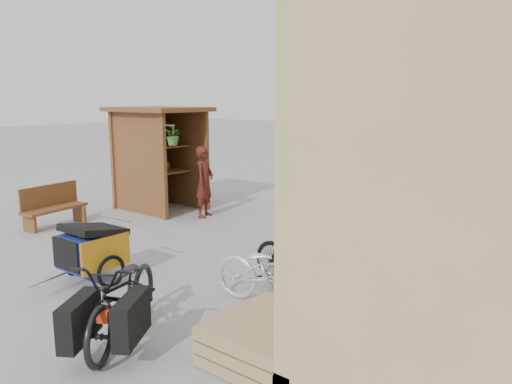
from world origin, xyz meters
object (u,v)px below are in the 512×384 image
Objects in this scene: child_trailer at (92,248)px; bike_1 at (298,255)px; shopping_carts at (484,191)px; bike_6 at (417,213)px; bike_2 at (367,241)px; bike_7 at (414,202)px; kiosk at (156,144)px; person_kiosk at (204,182)px; bike_0 at (276,272)px; pallet_stack at (269,339)px; cargo_bike at (123,297)px; bike_3 at (352,229)px; bench at (53,205)px; bike_4 at (379,220)px; bike_5 at (389,213)px.

child_trailer is 1.02× the size of bike_1.
shopping_carts is 2.52m from bike_6.
child_trailer is 0.97× the size of bike_2.
bike_6 is 0.95× the size of bike_7.
kiosk reaches higher than bike_6.
person_kiosk reaches higher than shopping_carts.
child_trailer is 2.78m from bike_0.
bike_1 reaches higher than pallet_stack.
bike_1 is at bearing 32.51° from child_trailer.
bike_3 reaches higher than cargo_bike.
shopping_carts reaches higher than bench.
bike_5 is at bearing -22.40° from bike_4.
bike_3 reaches higher than bike_4.
pallet_stack is 3.49m from bike_3.
bench is 0.79× the size of bike_4.
kiosk is at bearing 68.47° from bike_1.
pallet_stack is 5.95m from bike_7.
bike_3 is at bearing -6.50° from bike_0.
child_trailer is (3.34, -1.27, 0.05)m from bench.
bike_3 is (0.61, 4.05, 0.03)m from cargo_bike.
bike_1 reaches higher than child_trailer.
shopping_carts is 1.10× the size of bike_3.
kiosk is at bearing 74.83° from person_kiosk.
bike_2 is 0.87× the size of bike_4.
person_kiosk reaches higher than bike_3.
kiosk is 2.71m from bench.
bike_0 is (5.57, -2.79, -1.10)m from kiosk.
bike_0 is 0.98× the size of bike_5.
bike_0 is at bearing -26.60° from kiosk.
bike_7 is at bearing -112.77° from shopping_carts.
bike_6 is (5.73, 1.49, -1.10)m from kiosk.
shopping_carts is 2.10m from bike_7.
bike_3 is 1.36m from bike_5.
bike_0 is 4.80m from bike_7.
bike_2 is (-0.51, 3.19, 0.20)m from pallet_stack.
shopping_carts is at bearing 32.16° from kiosk.
bench is at bearing -136.24° from shopping_carts.
bike_0 is 0.95× the size of bike_7.
person_kiosk is (-4.83, 3.99, 0.58)m from pallet_stack.
bike_5 is (-0.83, 4.73, 0.32)m from pallet_stack.
bike_2 is 1.21m from bike_4.
bike_7 is at bearing 20.19° from kiosk.
bench is at bearing 125.89° from cargo_bike.
bike_4 is 0.38m from bike_5.
bike_7 is (4.02, 1.89, -0.24)m from person_kiosk.
shopping_carts is at bearing -9.45° from bike_1.
shopping_carts is 1.21× the size of bike_2.
child_trailer is 0.87× the size of bike_0.
person_kiosk is 4.08m from bike_5.
bike_7 reaches higher than shopping_carts.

